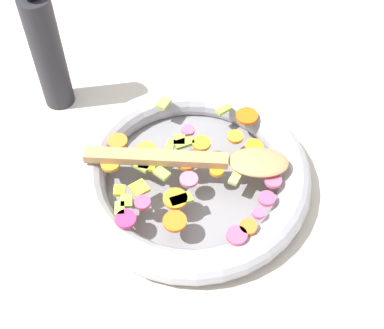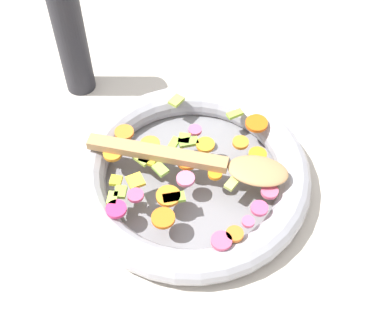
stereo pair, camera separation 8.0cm
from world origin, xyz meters
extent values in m
plane|color=beige|center=(0.00, 0.00, 0.00)|extent=(4.00, 4.00, 0.00)
cylinder|color=slate|center=(0.00, 0.00, 0.01)|extent=(0.32, 0.32, 0.01)
torus|color=#9E9EA5|center=(0.00, 0.00, 0.03)|extent=(0.37, 0.37, 0.05)
cylinder|color=orange|center=(0.00, -0.12, 0.05)|extent=(0.04, 0.04, 0.01)
cylinder|color=orange|center=(0.00, 0.04, 0.05)|extent=(0.03, 0.03, 0.01)
cylinder|color=orange|center=(-0.12, 0.05, 0.05)|extent=(0.05, 0.05, 0.01)
cylinder|color=orange|center=(-0.04, 0.00, 0.05)|extent=(0.04, 0.04, 0.01)
cylinder|color=orange|center=(0.00, -0.01, 0.05)|extent=(0.04, 0.04, 0.01)
cylinder|color=orange|center=(-0.06, 0.08, 0.05)|extent=(0.03, 0.03, 0.01)
cylinder|color=orange|center=(0.10, 0.01, 0.05)|extent=(0.05, 0.05, 0.01)
cylinder|color=orange|center=(0.07, 0.00, 0.05)|extent=(0.05, 0.05, 0.01)
cylinder|color=orange|center=(0.08, 0.11, 0.05)|extent=(0.03, 0.03, 0.01)
cylinder|color=orange|center=(-0.07, 0.05, 0.05)|extent=(0.03, 0.03, 0.01)
cylinder|color=orange|center=(0.00, -0.07, 0.05)|extent=(0.04, 0.04, 0.01)
cylinder|color=orange|center=(0.04, -0.11, 0.05)|extent=(0.04, 0.04, 0.01)
cube|color=#A8C44A|center=(0.03, -0.07, 0.05)|extent=(0.02, 0.03, 0.01)
cube|color=#B6CE4D|center=(-0.10, -0.09, 0.05)|extent=(0.03, 0.02, 0.01)
cube|color=#93CA3C|center=(-0.02, -0.04, 0.05)|extent=(0.02, 0.01, 0.01)
cube|color=#9FD241|center=(-0.12, 0.01, 0.05)|extent=(0.03, 0.02, 0.01)
cube|color=#B7C55E|center=(0.00, 0.07, 0.05)|extent=(0.03, 0.02, 0.01)
cube|color=#84AE3D|center=(0.10, -0.06, 0.05)|extent=(0.03, 0.02, 0.01)
cube|color=#A1D13E|center=(-0.04, -0.03, 0.05)|extent=(0.03, 0.02, 0.01)
cube|color=#BCDC4D|center=(0.11, -0.07, 0.05)|extent=(0.03, 0.02, 0.01)
cube|color=#96C24C|center=(0.03, -0.04, 0.05)|extent=(0.02, 0.03, 0.01)
cube|color=#B3C55E|center=(-0.03, 0.07, 0.05)|extent=(0.02, 0.02, 0.01)
cube|color=#87B63A|center=(0.07, 0.01, 0.05)|extent=(0.03, 0.03, 0.01)
cube|color=#7FAE3F|center=(-0.03, -0.03, 0.05)|extent=(0.03, 0.03, 0.01)
cylinder|color=#E55680|center=(0.05, 0.12, 0.05)|extent=(0.03, 0.03, 0.01)
cylinder|color=#D34D71|center=(0.10, 0.10, 0.05)|extent=(0.04, 0.04, 0.01)
cylinder|color=#D64A75|center=(0.02, 0.12, 0.05)|extent=(0.03, 0.03, 0.01)
cylinder|color=#D8306A|center=(0.12, -0.05, 0.05)|extent=(0.03, 0.03, 0.01)
cylinder|color=#DC6A8F|center=(0.03, 0.01, 0.05)|extent=(0.04, 0.04, 0.01)
cylinder|color=#DF597E|center=(-0.06, -0.03, 0.05)|extent=(0.03, 0.03, 0.01)
cylinder|color=#D55475|center=(-0.01, 0.12, 0.05)|extent=(0.03, 0.03, 0.01)
cylinder|color=#DD4A74|center=(0.09, -0.04, 0.05)|extent=(0.03, 0.03, 0.01)
cube|color=yellow|center=(0.07, -0.06, 0.05)|extent=(0.03, 0.03, 0.01)
cube|color=gold|center=(0.08, -0.08, 0.05)|extent=(0.02, 0.02, 0.01)
cube|color=yellow|center=(-0.03, 0.10, 0.05)|extent=(0.03, 0.03, 0.01)
cube|color=gold|center=(0.02, -0.06, 0.05)|extent=(0.03, 0.03, 0.01)
cube|color=#A87F51|center=(0.02, -0.05, 0.06)|extent=(0.08, 0.21, 0.01)
ellipsoid|color=#A87F51|center=(-0.03, 0.09, 0.06)|extent=(0.08, 0.10, 0.01)
cylinder|color=#232328|center=(-0.09, -0.29, 0.11)|extent=(0.05, 0.05, 0.21)
camera|label=1|loc=(0.46, 0.17, 0.69)|focal=50.00mm
camera|label=2|loc=(0.43, 0.24, 0.69)|focal=50.00mm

